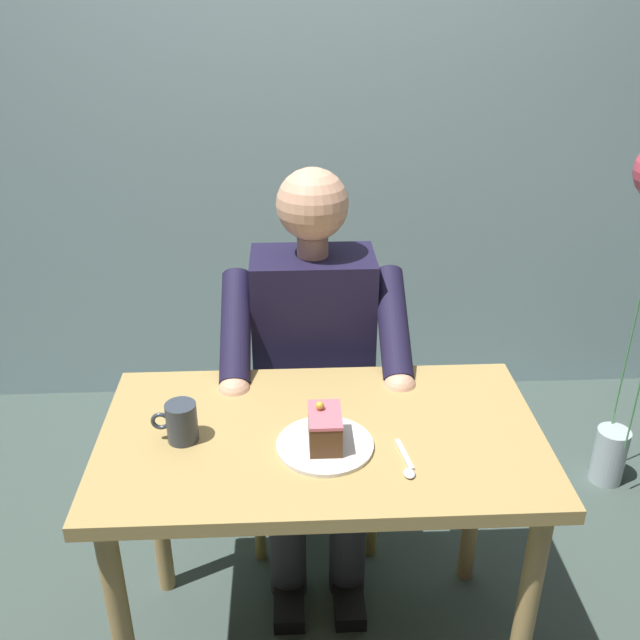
# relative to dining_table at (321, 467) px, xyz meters

# --- Properties ---
(cafe_rear_panel) EXTENTS (6.40, 0.12, 3.00)m
(cafe_rear_panel) POSITION_rel_dining_table_xyz_m (0.00, -1.44, 0.87)
(cafe_rear_panel) COLOR #98B7BC
(cafe_rear_panel) RESTS_ON ground
(dining_table) EXTENTS (1.06, 0.60, 0.74)m
(dining_table) POSITION_rel_dining_table_xyz_m (0.00, 0.00, 0.00)
(dining_table) COLOR tan
(dining_table) RESTS_ON ground
(chair) EXTENTS (0.42, 0.42, 0.89)m
(chair) POSITION_rel_dining_table_xyz_m (0.00, -0.60, -0.15)
(chair) COLOR #A59343
(chair) RESTS_ON ground
(seated_person) EXTENTS (0.53, 0.58, 1.25)m
(seated_person) POSITION_rel_dining_table_xyz_m (0.00, -0.43, 0.01)
(seated_person) COLOR #1C1834
(seated_person) RESTS_ON ground
(dessert_plate) EXTENTS (0.23, 0.23, 0.01)m
(dessert_plate) POSITION_rel_dining_table_xyz_m (-0.01, 0.06, 0.11)
(dessert_plate) COLOR white
(dessert_plate) RESTS_ON dining_table
(cake_slice) EXTENTS (0.07, 0.12, 0.10)m
(cake_slice) POSITION_rel_dining_table_xyz_m (-0.01, 0.06, 0.16)
(cake_slice) COLOR #57361D
(cake_slice) RESTS_ON dessert_plate
(coffee_cup) EXTENTS (0.11, 0.07, 0.10)m
(coffee_cup) POSITION_rel_dining_table_xyz_m (0.33, 0.01, 0.16)
(coffee_cup) COLOR #333B46
(coffee_cup) RESTS_ON dining_table
(dessert_spoon) EXTENTS (0.03, 0.14, 0.01)m
(dessert_spoon) POSITION_rel_dining_table_xyz_m (-0.18, 0.14, 0.11)
(dessert_spoon) COLOR silver
(dessert_spoon) RESTS_ON dining_table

